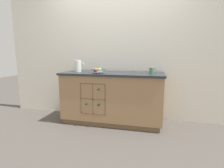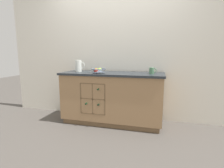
{
  "view_description": "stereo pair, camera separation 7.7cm",
  "coord_description": "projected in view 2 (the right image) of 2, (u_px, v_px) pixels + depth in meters",
  "views": [
    {
      "loc": [
        0.69,
        -2.87,
        1.2
      ],
      "look_at": [
        0.0,
        0.0,
        0.69
      ],
      "focal_mm": 28.0,
      "sensor_mm": 36.0,
      "label": 1
    },
    {
      "loc": [
        0.76,
        -2.85,
        1.2
      ],
      "look_at": [
        0.0,
        0.0,
        0.69
      ],
      "focal_mm": 28.0,
      "sensor_mm": 36.0,
      "label": 2
    }
  ],
  "objects": [
    {
      "name": "ground_plane",
      "position": [
        112.0,
        122.0,
        3.11
      ],
      "size": [
        14.0,
        14.0,
        0.0
      ],
      "primitive_type": "plane",
      "color": "#4C4742"
    },
    {
      "name": "fruit_bowl",
      "position": [
        98.0,
        70.0,
        2.92
      ],
      "size": [
        0.24,
        0.24,
        0.09
      ],
      "color": "#4C5666",
      "rests_on": "kitchen_island"
    },
    {
      "name": "ceramic_mug",
      "position": [
        152.0,
        71.0,
        2.81
      ],
      "size": [
        0.12,
        0.08,
        0.1
      ],
      "color": "#4C7A56",
      "rests_on": "kitchen_island"
    },
    {
      "name": "kitchen_island",
      "position": [
        112.0,
        98.0,
        3.04
      ],
      "size": [
        1.74,
        0.63,
        0.89
      ],
      "color": "brown",
      "rests_on": "ground_plane"
    },
    {
      "name": "back_wall",
      "position": [
        117.0,
        50.0,
        3.24
      ],
      "size": [
        4.4,
        0.06,
        2.55
      ],
      "primitive_type": "cube",
      "color": "silver",
      "rests_on": "ground_plane"
    },
    {
      "name": "white_pitcher",
      "position": [
        79.0,
        66.0,
        3.15
      ],
      "size": [
        0.18,
        0.12,
        0.21
      ],
      "color": "silver",
      "rests_on": "kitchen_island"
    }
  ]
}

